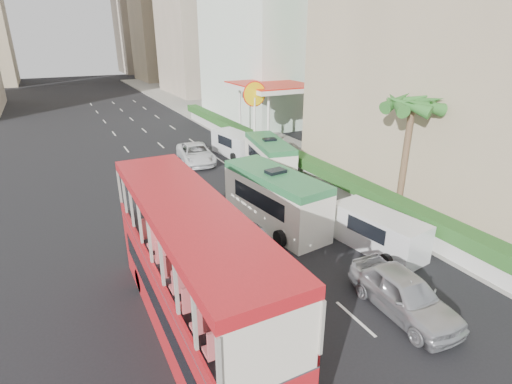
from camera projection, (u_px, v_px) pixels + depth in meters
ground_plane at (331, 288)px, 16.79m from camera, size 200.00×200.00×0.00m
double_decker_bus at (191, 273)px, 13.30m from camera, size 2.50×11.00×5.06m
car_silver_lane_a at (251, 256)px, 19.18m from camera, size 1.60×4.03×1.30m
car_silver_lane_b at (401, 311)px, 15.37m from camera, size 2.16×4.91×1.64m
van_asset at (196, 162)px, 33.09m from camera, size 3.13×5.68×1.50m
minibus_near at (275, 199)px, 21.81m from camera, size 3.11×7.10×3.05m
minibus_far at (269, 158)px, 29.42m from camera, size 3.19×6.43×2.73m
panel_van_near at (378, 231)px, 19.52m from camera, size 2.51×4.94×1.89m
panel_van_far at (235, 144)px, 34.66m from camera, size 2.53×5.12×1.97m
sidewalk at (253, 136)px, 41.22m from camera, size 6.00×120.00×0.18m
kerb_wall at (285, 163)px, 30.73m from camera, size 0.30×44.00×1.00m
hedge at (286, 152)px, 30.42m from camera, size 1.10×44.00×0.70m
palm_tree at (405, 161)px, 22.16m from camera, size 0.36×0.36×6.40m
shell_station at (271, 112)px, 39.01m from camera, size 6.50×8.00×5.50m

